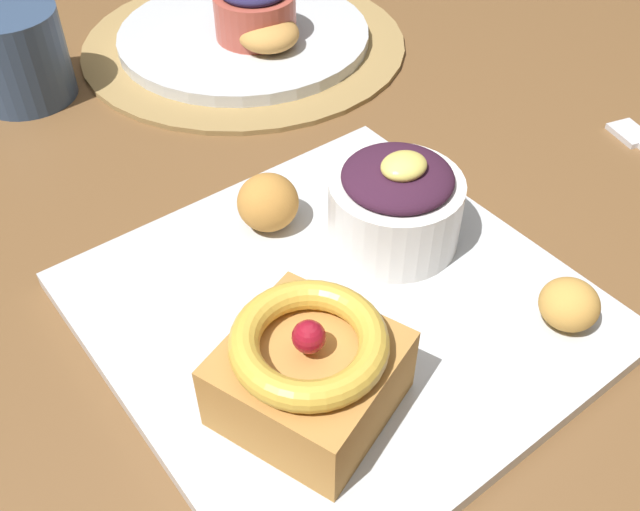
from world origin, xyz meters
The scene contains 11 objects.
dining_table centered at (0.00, 0.00, 0.64)m, with size 1.31×1.00×0.73m.
woven_placemat centered at (0.09, 0.28, 0.73)m, with size 0.33×0.33×0.01m, color #997A47.
front_plate centered at (-0.07, -0.07, 0.74)m, with size 0.29×0.29×0.01m, color silver.
cake_slice centered at (-0.13, -0.12, 0.77)m, with size 0.11×0.11×0.07m.
berry_ramekin centered at (0.00, -0.05, 0.77)m, with size 0.09×0.09×0.07m.
fritter_front centered at (0.03, -0.17, 0.76)m, with size 0.04×0.04×0.03m, color gold.
fritter_middle centered at (-0.06, 0.02, 0.76)m, with size 0.04×0.04×0.04m, color #BC7F38.
back_plate centered at (0.09, 0.28, 0.74)m, with size 0.26×0.26×0.01m, color silver.
back_ramekin centered at (0.09, 0.26, 0.78)m, with size 0.08×0.08×0.07m.
back_pastry centered at (0.09, 0.23, 0.76)m, with size 0.06×0.06×0.03m, color #C68E47.
coffee_mug centered at (-0.13, 0.32, 0.77)m, with size 0.09×0.09×0.08m, color #334766.
Camera 1 is at (-0.27, -0.32, 1.09)m, focal length 40.19 mm.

